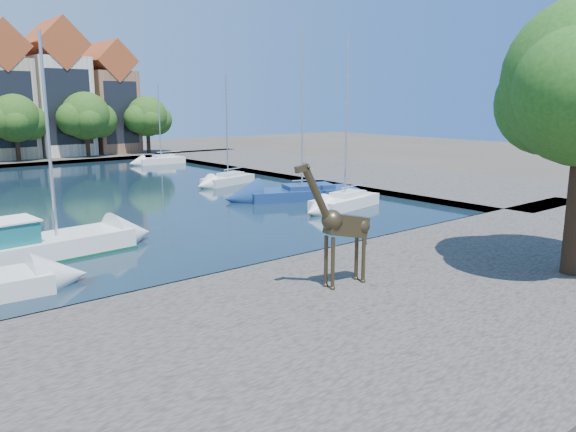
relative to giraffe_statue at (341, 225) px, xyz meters
The scene contains 16 objects.
ground 5.13m from the giraffe_statue, 81.60° to the left, with size 160.00×160.00×0.00m, color #38332B.
water_basin 28.41m from the giraffe_statue, 88.72° to the left, with size 38.00×50.00×0.08m, color black.
near_quay 3.77m from the giraffe_statue, 76.99° to the right, with size 50.00×14.00×0.50m, color #504A45.
right_quay 38.24m from the giraffe_statue, 47.80° to the left, with size 14.00×52.00×0.50m, color #504A45.
townhouse_east_inner 60.52m from the giraffe_statue, 87.50° to the left, with size 5.94×9.18×15.79m.
townhouse_east_mid 61.18m from the giraffe_statue, 81.38° to the left, with size 6.43×9.18×16.65m.
townhouse_east_end 62.40m from the giraffe_statue, 75.46° to the left, with size 5.44×9.18×14.43m.
far_tree_mid_east 54.88m from the giraffe_statue, 87.15° to the left, with size 7.02×5.40×7.52m.
far_tree_east 55.86m from the giraffe_statue, 78.91° to the left, with size 7.54×5.80×7.84m.
far_tree_far_east 57.92m from the giraffe_statue, 71.12° to the left, with size 6.76×5.20×7.36m.
giraffe_statue is the anchor object (origin of this frame).
motorsailer 14.57m from the giraffe_statue, 122.05° to the left, with size 8.99×3.37×10.17m.
sailboat_right_a 17.82m from the giraffe_statue, 44.45° to the left, with size 5.98×3.05×11.24m.
sailboat_right_b 21.48m from the giraffe_statue, 53.09° to the left, with size 8.63×5.51×12.30m.
sailboat_right_c 29.67m from the giraffe_statue, 64.73° to the left, with size 5.44×3.09×9.47m.
sailboat_right_d 48.00m from the giraffe_statue, 70.98° to the left, with size 5.39×2.15×9.08m.
Camera 1 is at (-14.71, -18.42, 7.20)m, focal length 35.00 mm.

